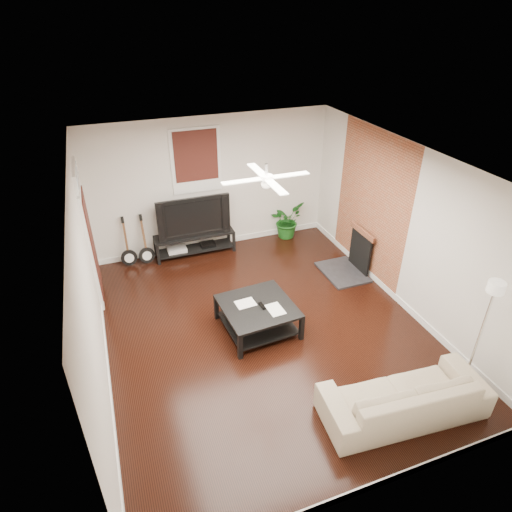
# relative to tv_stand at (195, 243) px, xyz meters

# --- Properties ---
(room) EXTENTS (5.01, 6.01, 2.81)m
(room) POSITION_rel_tv_stand_xyz_m (0.50, -2.78, 1.17)
(room) COLOR black
(room) RESTS_ON ground
(brick_accent) EXTENTS (0.02, 2.20, 2.80)m
(brick_accent) POSITION_rel_tv_stand_xyz_m (2.99, -1.78, 1.17)
(brick_accent) COLOR #A25334
(brick_accent) RESTS_ON floor
(fireplace) EXTENTS (0.80, 1.10, 0.92)m
(fireplace) POSITION_rel_tv_stand_xyz_m (2.70, -1.78, 0.23)
(fireplace) COLOR black
(fireplace) RESTS_ON floor
(window_back) EXTENTS (1.00, 0.06, 1.30)m
(window_back) POSITION_rel_tv_stand_xyz_m (0.20, 0.19, 1.72)
(window_back) COLOR #3E1510
(window_back) RESTS_ON wall_back
(door_left) EXTENTS (0.08, 1.00, 2.50)m
(door_left) POSITION_rel_tv_stand_xyz_m (-1.96, -0.88, 1.02)
(door_left) COLOR white
(door_left) RESTS_ON wall_left
(tv_stand) EXTENTS (1.66, 0.44, 0.46)m
(tv_stand) POSITION_rel_tv_stand_xyz_m (0.00, 0.00, 0.00)
(tv_stand) COLOR black
(tv_stand) RESTS_ON floor
(tv) EXTENTS (1.49, 0.20, 0.86)m
(tv) POSITION_rel_tv_stand_xyz_m (0.00, 0.02, 0.66)
(tv) COLOR black
(tv) RESTS_ON tv_stand
(coffee_table) EXTENTS (1.19, 1.19, 0.47)m
(coffee_table) POSITION_rel_tv_stand_xyz_m (0.39, -2.76, 0.00)
(coffee_table) COLOR black
(coffee_table) RESTS_ON floor
(sofa) EXTENTS (2.19, 1.00, 0.62)m
(sofa) POSITION_rel_tv_stand_xyz_m (1.55, -5.00, 0.08)
(sofa) COLOR tan
(sofa) RESTS_ON floor
(floor_lamp) EXTENTS (0.31, 0.31, 1.74)m
(floor_lamp) POSITION_rel_tv_stand_xyz_m (2.70, -4.90, 0.64)
(floor_lamp) COLOR silver
(floor_lamp) RESTS_ON floor
(potted_plant) EXTENTS (0.95, 0.93, 0.80)m
(potted_plant) POSITION_rel_tv_stand_xyz_m (2.12, 0.04, 0.17)
(potted_plant) COLOR #1A5D1B
(potted_plant) RESTS_ON floor
(guitar_left) EXTENTS (0.33, 0.25, 1.04)m
(guitar_left) POSITION_rel_tv_stand_xyz_m (-1.36, -0.03, 0.29)
(guitar_left) COLOR black
(guitar_left) RESTS_ON floor
(guitar_right) EXTENTS (0.33, 0.24, 1.04)m
(guitar_right) POSITION_rel_tv_stand_xyz_m (-1.01, -0.06, 0.29)
(guitar_right) COLOR black
(guitar_right) RESTS_ON floor
(ceiling_fan) EXTENTS (1.24, 1.24, 0.32)m
(ceiling_fan) POSITION_rel_tv_stand_xyz_m (0.50, -2.78, 2.37)
(ceiling_fan) COLOR white
(ceiling_fan) RESTS_ON ceiling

